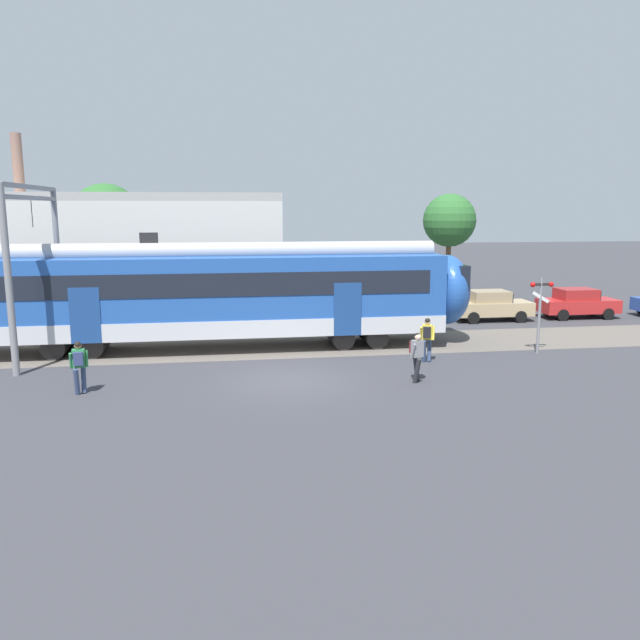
% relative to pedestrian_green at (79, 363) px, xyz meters
% --- Properties ---
extents(ground_plane, '(160.00, 160.00, 0.00)m').
position_rel_pedestrian_green_xyz_m(ground_plane, '(6.50, 0.57, -0.99)').
color(ground_plane, '#38383D').
extents(pedestrian_green, '(0.54, 0.67, 1.67)m').
position_rel_pedestrian_green_xyz_m(pedestrian_green, '(0.00, 0.00, 0.00)').
color(pedestrian_green, navy).
rests_on(pedestrian_green, ground).
extents(pedestrian_grey, '(0.53, 0.71, 1.67)m').
position_rel_pedestrian_green_xyz_m(pedestrian_grey, '(10.66, -0.22, 0.00)').
color(pedestrian_grey, '#28282D').
rests_on(pedestrian_grey, ground).
extents(pedestrian_yellow, '(0.64, 0.58, 1.67)m').
position_rel_pedestrian_green_xyz_m(pedestrian_yellow, '(11.86, 2.36, 0.00)').
color(pedestrian_yellow, navy).
rests_on(pedestrian_yellow, ground).
extents(parked_car_tan, '(4.02, 1.81, 1.54)m').
position_rel_pedestrian_green_xyz_m(parked_car_tan, '(17.84, 10.30, -0.21)').
color(parked_car_tan, tan).
rests_on(parked_car_tan, ground).
extents(parked_car_red, '(4.03, 1.81, 1.54)m').
position_rel_pedestrian_green_xyz_m(parked_car_red, '(22.69, 10.43, -0.21)').
color(parked_car_red, '#B22323').
rests_on(parked_car_red, ground).
extents(catenary_gantry, '(0.24, 6.64, 6.53)m').
position_rel_pedestrian_green_xyz_m(catenary_gantry, '(-2.68, 5.81, 3.32)').
color(catenary_gantry, gray).
rests_on(catenary_gantry, ground).
extents(crossing_signal, '(0.96, 0.22, 3.00)m').
position_rel_pedestrian_green_xyz_m(crossing_signal, '(16.64, 3.04, 1.02)').
color(crossing_signal, gray).
rests_on(crossing_signal, ground).
extents(background_building, '(15.62, 5.00, 9.20)m').
position_rel_pedestrian_green_xyz_m(background_building, '(-0.55, 13.09, 2.22)').
color(background_building, beige).
rests_on(background_building, ground).
extents(street_tree_right, '(3.35, 3.35, 6.59)m').
position_rel_pedestrian_green_xyz_m(street_tree_right, '(18.62, 18.85, 3.89)').
color(street_tree_right, brown).
rests_on(street_tree_right, ground).
extents(street_tree_left, '(4.11, 4.11, 7.07)m').
position_rel_pedestrian_green_xyz_m(street_tree_left, '(-2.22, 18.20, 4.01)').
color(street_tree_left, brown).
rests_on(street_tree_left, ground).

